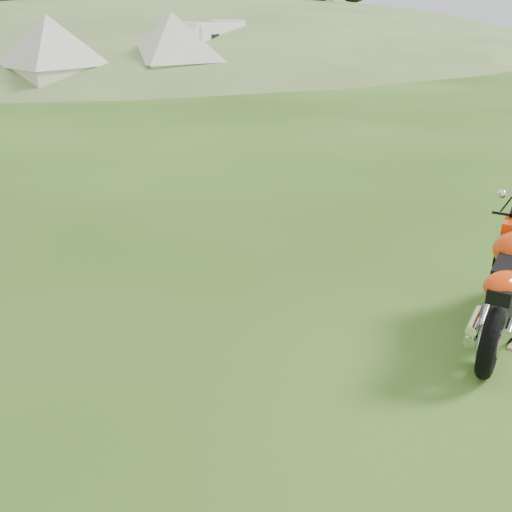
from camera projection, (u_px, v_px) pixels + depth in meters
ground at (295, 301)px, 6.74m from camera, size 120.00×120.00×0.00m
hillside at (182, 45)px, 48.95m from camera, size 80.00×64.00×8.00m
hedgerow at (182, 45)px, 48.95m from camera, size 36.00×1.20×8.60m
sport_motorcycle at (511, 275)px, 5.82m from camera, size 2.34×1.33×1.37m
tent_mid at (51, 54)px, 22.81m from camera, size 3.67×3.67×2.78m
tent_right at (173, 50)px, 24.56m from camera, size 3.76×3.76×2.82m
caravan at (206, 48)px, 28.23m from camera, size 5.74×4.28×2.45m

